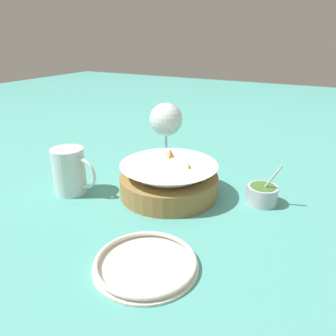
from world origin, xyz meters
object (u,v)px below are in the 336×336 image
Objects in this scene: food_basket at (168,181)px; sauce_cup at (262,194)px; side_plate at (146,263)px; wine_glass at (166,121)px; beer_mug at (70,173)px.

food_basket and sauce_cup have the same top height.
wine_glass is at bearing 114.59° from side_plate.
wine_glass reaches higher than food_basket.
sauce_cup reaches higher than side_plate.
beer_mug is at bearing -155.34° from food_basket.
beer_mug reaches higher than side_plate.
wine_glass is (-0.31, 0.12, 0.10)m from sauce_cup.
beer_mug is 0.68× the size of side_plate.
beer_mug is (-0.42, -0.16, 0.03)m from sauce_cup.
sauce_cup is 0.55× the size of wine_glass.
food_basket is 0.23m from wine_glass.
wine_glass is (-0.11, 0.18, 0.09)m from food_basket.
beer_mug is at bearing -110.87° from wine_glass.
side_plate is (0.09, -0.25, -0.03)m from food_basket.
side_plate is at bearing -69.74° from food_basket.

